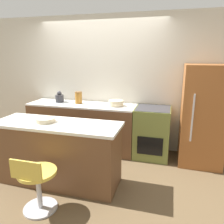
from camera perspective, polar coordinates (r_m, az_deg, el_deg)
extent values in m
plane|color=brown|center=(4.21, -5.22, -11.43)|extent=(14.00, 14.00, 0.00)
cube|color=beige|center=(4.46, -2.51, 7.62)|extent=(8.00, 0.06, 2.60)
cube|color=brown|center=(4.44, -7.67, -3.86)|extent=(2.11, 0.64, 0.89)
cube|color=white|center=(4.32, -7.88, 1.94)|extent=(2.11, 0.64, 0.03)
cube|color=#9EA3A8|center=(4.47, -12.26, 2.43)|extent=(0.44, 0.35, 0.01)
cube|color=brown|center=(3.35, -13.80, -10.62)|extent=(1.76, 0.60, 0.88)
cube|color=white|center=(3.19, -14.30, -3.11)|extent=(1.84, 0.64, 0.04)
cube|color=olive|center=(4.12, 10.39, -5.26)|extent=(0.63, 0.64, 0.92)
cube|color=black|center=(3.87, 9.85, -8.79)|extent=(0.44, 0.01, 0.32)
cube|color=#333338|center=(3.99, 10.70, 1.03)|extent=(0.60, 0.61, 0.01)
cube|color=#995628|center=(4.00, 22.55, -0.89)|extent=(0.69, 0.69, 1.70)
cube|color=silver|center=(3.63, 20.28, -1.52)|extent=(0.02, 0.02, 0.77)
cylinder|color=#B7B7BC|center=(3.09, -18.14, -22.66)|extent=(0.41, 0.41, 0.02)
cylinder|color=#B7B7BC|center=(2.96, -18.51, -19.11)|extent=(0.06, 0.06, 0.48)
cylinder|color=gold|center=(2.82, -18.96, -14.68)|extent=(0.46, 0.46, 0.04)
cube|color=gold|center=(2.63, -21.62, -14.01)|extent=(0.39, 0.02, 0.22)
cylinder|color=#333338|center=(4.51, -13.53, 3.47)|extent=(0.17, 0.17, 0.15)
sphere|color=#333338|center=(4.49, -13.61, 4.75)|extent=(0.09, 0.09, 0.09)
cylinder|color=#C1B28E|center=(4.09, 1.06, 2.39)|extent=(0.28, 0.28, 0.10)
cylinder|color=#9E6623|center=(4.32, -8.72, 3.64)|extent=(0.14, 0.14, 0.21)
cylinder|color=brown|center=(4.30, -8.78, 5.11)|extent=(0.14, 0.14, 0.02)
cylinder|color=#C1B28E|center=(3.25, -16.91, -2.03)|extent=(0.27, 0.27, 0.06)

